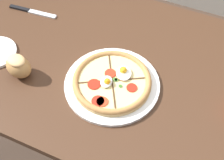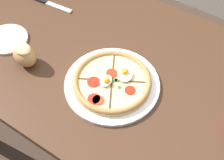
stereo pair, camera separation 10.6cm
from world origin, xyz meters
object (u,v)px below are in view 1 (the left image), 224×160
dining_table (147,90)px  pizza (112,82)px  knife_spare (32,11)px  bread_piece_near (18,66)px

dining_table → pizza: bearing=-138.1°
dining_table → knife_spare: (-0.57, 0.12, 0.10)m
bread_piece_near → knife_spare: bearing=116.4°
dining_table → knife_spare: 0.59m
pizza → knife_spare: (-0.46, 0.21, -0.01)m
dining_table → pizza: size_ratio=4.83×
pizza → knife_spare: size_ratio=1.54×
dining_table → bread_piece_near: size_ratio=14.95×
dining_table → pizza: (-0.10, -0.09, 0.11)m
pizza → bread_piece_near: bearing=-164.5°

